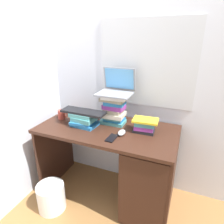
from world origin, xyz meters
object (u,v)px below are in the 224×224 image
keyboard (83,112)px  computer_mouse (122,133)px  desk (138,169)px  book_stack_tall (114,109)px  mug (62,114)px  cell_phone (112,138)px  book_stack_keyboard_riser (84,119)px  wastebasket (51,197)px  book_stack_side (145,125)px  laptop (116,88)px

keyboard → computer_mouse: bearing=-4.6°
desk → keyboard: keyboard is taller
book_stack_tall → mug: bearing=-169.2°
book_stack_tall → cell_phone: bearing=-71.2°
book_stack_keyboard_riser → wastebasket: bearing=-119.7°
book_stack_side → wastebasket: (-0.76, -0.44, -0.70)m
book_stack_keyboard_riser → cell_phone: size_ratio=1.87×
book_stack_keyboard_riser → book_stack_side: 0.57m
book_stack_tall → wastebasket: 1.03m
book_stack_keyboard_riser → laptop: 0.43m
desk → computer_mouse: size_ratio=12.25×
book_stack_side → keyboard: bearing=-170.7°
mug → cell_phone: bearing=-16.9°
wastebasket → laptop: bearing=51.8°
book_stack_side → wastebasket: size_ratio=0.86×
keyboard → mug: size_ratio=3.76×
book_stack_tall → laptop: laptop is taller
book_stack_side → computer_mouse: 0.22m
computer_mouse → mug: 0.69m
keyboard → computer_mouse: (0.39, -0.04, -0.12)m
laptop → book_stack_tall: bearing=-91.0°
wastebasket → cell_phone: bearing=21.1°
wastebasket → mug: bearing=102.8°
desk → cell_phone: bearing=-143.6°
desk → laptop: size_ratio=4.03×
laptop → desk: bearing=-34.0°
book_stack_tall → desk: bearing=-25.6°
desk → computer_mouse: (-0.15, -0.05, 0.37)m
keyboard → wastebasket: keyboard is taller
keyboard → computer_mouse: 0.41m
book_stack_tall → wastebasket: (-0.44, -0.50, -0.78)m
keyboard → mug: bearing=170.0°
book_stack_keyboard_riser → mug: book_stack_keyboard_riser is taller
desk → cell_phone: (-0.20, -0.15, 0.36)m
keyboard → cell_phone: (0.34, -0.14, -0.13)m
laptop → mug: (-0.53, -0.16, -0.29)m
computer_mouse → book_stack_tall: bearing=127.7°
book_stack_side → laptop: laptop is taller
desk → book_stack_side: (0.02, 0.08, 0.41)m
desk → laptop: (-0.30, 0.20, 0.69)m
mug → computer_mouse: bearing=-7.8°
book_stack_side → computer_mouse: bearing=-142.2°
mug → book_stack_keyboard_riser: bearing=-10.1°
wastebasket → book_stack_side: bearing=30.0°
book_stack_tall → mug: (-0.53, -0.10, -0.10)m
desk → wastebasket: size_ratio=4.85×
keyboard → wastebasket: bearing=-118.7°
book_stack_side → mug: 0.85m
book_stack_tall → laptop: bearing=89.0°
desk → cell_phone: cell_phone is taller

